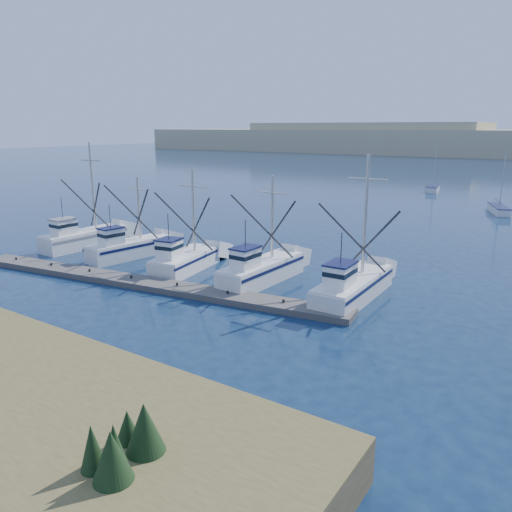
# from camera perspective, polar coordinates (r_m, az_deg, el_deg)

# --- Properties ---
(ground) EXTENTS (500.00, 500.00, 0.00)m
(ground) POSITION_cam_1_polar(r_m,az_deg,el_deg) (27.04, -7.54, -9.79)
(ground) COLOR #0D1D3B
(ground) RESTS_ON ground
(floating_dock) EXTENTS (30.99, 6.25, 0.41)m
(floating_dock) POSITION_cam_1_polar(r_m,az_deg,el_deg) (36.89, -12.84, -3.00)
(floating_dock) COLOR #56524D
(floating_dock) RESTS_ON ground
(trawler_fleet) EXTENTS (29.85, 8.92, 9.72)m
(trawler_fleet) POSITION_cam_1_polar(r_m,az_deg,el_deg) (40.00, -7.31, -0.29)
(trawler_fleet) COLOR white
(trawler_fleet) RESTS_ON ground
(sailboat_near) EXTENTS (3.81, 7.00, 8.10)m
(sailboat_near) POSITION_cam_1_polar(r_m,az_deg,el_deg) (73.98, 25.99, 4.82)
(sailboat_near) COLOR white
(sailboat_near) RESTS_ON ground
(sailboat_far) EXTENTS (2.72, 6.13, 8.10)m
(sailboat_far) POSITION_cam_1_polar(r_m,az_deg,el_deg) (94.71, 19.56, 7.26)
(sailboat_far) COLOR white
(sailboat_far) RESTS_ON ground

